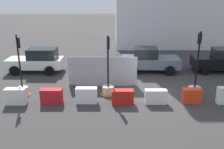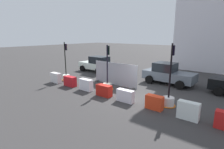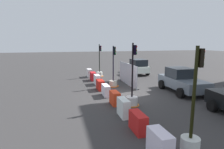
{
  "view_description": "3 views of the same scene",
  "coord_description": "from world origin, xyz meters",
  "px_view_note": "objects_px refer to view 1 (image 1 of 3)",
  "views": [
    {
      "loc": [
        -2.34,
        -13.31,
        5.57
      ],
      "look_at": [
        -2.32,
        0.33,
        1.08
      ],
      "focal_mm": 39.6,
      "sensor_mm": 36.0,
      "label": 1
    },
    {
      "loc": [
        5.83,
        -9.99,
        4.13
      ],
      "look_at": [
        -2.19,
        0.02,
        1.21
      ],
      "focal_mm": 28.18,
      "sensor_mm": 36.0,
      "label": 2
    },
    {
      "loc": [
        12.17,
        -4.23,
        3.72
      ],
      "look_at": [
        -1.81,
        -0.38,
        1.17
      ],
      "focal_mm": 29.78,
      "sensor_mm": 36.0,
      "label": 3
    }
  ],
  "objects_px": {
    "car_grey_saloon": "(149,60)",
    "car_white_van": "(37,60)",
    "construction_barrier_5": "(191,96)",
    "traffic_light_0": "(22,86)",
    "construction_barrier_1": "(51,96)",
    "traffic_light_1": "(108,87)",
    "traffic_light_2": "(194,87)",
    "construction_barrier_2": "(86,95)",
    "construction_barrier_3": "(122,97)",
    "car_black_sedan": "(221,60)",
    "construction_barrier_4": "(155,97)",
    "construction_barrier_0": "(16,96)"
  },
  "relations": [
    {
      "from": "construction_barrier_0",
      "to": "car_black_sedan",
      "type": "bearing_deg",
      "value": 23.52
    },
    {
      "from": "traffic_light_1",
      "to": "traffic_light_2",
      "type": "height_order",
      "value": "traffic_light_2"
    },
    {
      "from": "car_grey_saloon",
      "to": "construction_barrier_5",
      "type": "bearing_deg",
      "value": -75.49
    },
    {
      "from": "construction_barrier_5",
      "to": "traffic_light_0",
      "type": "bearing_deg",
      "value": 173.95
    },
    {
      "from": "traffic_light_2",
      "to": "traffic_light_0",
      "type": "bearing_deg",
      "value": 179.62
    },
    {
      "from": "construction_barrier_2",
      "to": "traffic_light_0",
      "type": "bearing_deg",
      "value": 165.03
    },
    {
      "from": "traffic_light_1",
      "to": "car_white_van",
      "type": "bearing_deg",
      "value": 140.38
    },
    {
      "from": "traffic_light_1",
      "to": "traffic_light_2",
      "type": "bearing_deg",
      "value": -2.73
    },
    {
      "from": "traffic_light_2",
      "to": "construction_barrier_0",
      "type": "xyz_separation_m",
      "value": [
        -9.72,
        -1.07,
        -0.1
      ]
    },
    {
      "from": "car_grey_saloon",
      "to": "car_black_sedan",
      "type": "height_order",
      "value": "car_grey_saloon"
    },
    {
      "from": "traffic_light_0",
      "to": "traffic_light_2",
      "type": "height_order",
      "value": "traffic_light_2"
    },
    {
      "from": "traffic_light_1",
      "to": "traffic_light_2",
      "type": "xyz_separation_m",
      "value": [
        4.9,
        -0.23,
        0.05
      ]
    },
    {
      "from": "construction_barrier_5",
      "to": "construction_barrier_4",
      "type": "bearing_deg",
      "value": -177.08
    },
    {
      "from": "traffic_light_0",
      "to": "car_grey_saloon",
      "type": "xyz_separation_m",
      "value": [
        7.85,
        4.67,
        0.3
      ]
    },
    {
      "from": "car_black_sedan",
      "to": "construction_barrier_4",
      "type": "bearing_deg",
      "value": -135.67
    },
    {
      "from": "traffic_light_2",
      "to": "construction_barrier_1",
      "type": "relative_size",
      "value": 3.26
    },
    {
      "from": "construction_barrier_0",
      "to": "car_white_van",
      "type": "height_order",
      "value": "car_white_van"
    },
    {
      "from": "construction_barrier_2",
      "to": "construction_barrier_5",
      "type": "distance_m",
      "value": 5.58
    },
    {
      "from": "car_grey_saloon",
      "to": "car_white_van",
      "type": "relative_size",
      "value": 1.07
    },
    {
      "from": "construction_barrier_0",
      "to": "construction_barrier_5",
      "type": "distance_m",
      "value": 9.28
    },
    {
      "from": "traffic_light_0",
      "to": "construction_barrier_5",
      "type": "height_order",
      "value": "traffic_light_0"
    },
    {
      "from": "traffic_light_0",
      "to": "construction_barrier_4",
      "type": "bearing_deg",
      "value": -8.35
    },
    {
      "from": "traffic_light_2",
      "to": "car_grey_saloon",
      "type": "relative_size",
      "value": 0.85
    },
    {
      "from": "construction_barrier_3",
      "to": "construction_barrier_4",
      "type": "distance_m",
      "value": 1.75
    },
    {
      "from": "traffic_light_0",
      "to": "construction_barrier_1",
      "type": "xyz_separation_m",
      "value": [
        1.9,
        -1.05,
        -0.16
      ]
    },
    {
      "from": "car_white_van",
      "to": "construction_barrier_1",
      "type": "bearing_deg",
      "value": -67.52
    },
    {
      "from": "construction_barrier_1",
      "to": "car_black_sedan",
      "type": "bearing_deg",
      "value": 26.52
    },
    {
      "from": "construction_barrier_1",
      "to": "car_grey_saloon",
      "type": "height_order",
      "value": "car_grey_saloon"
    },
    {
      "from": "traffic_light_0",
      "to": "construction_barrier_4",
      "type": "relative_size",
      "value": 3.04
    },
    {
      "from": "car_white_van",
      "to": "car_grey_saloon",
      "type": "bearing_deg",
      "value": 0.91
    },
    {
      "from": "traffic_light_0",
      "to": "construction_barrier_2",
      "type": "bearing_deg",
      "value": -14.97
    },
    {
      "from": "construction_barrier_4",
      "to": "car_white_van",
      "type": "xyz_separation_m",
      "value": [
        -7.81,
        5.63,
        0.48
      ]
    },
    {
      "from": "construction_barrier_1",
      "to": "construction_barrier_2",
      "type": "distance_m",
      "value": 1.84
    },
    {
      "from": "construction_barrier_0",
      "to": "traffic_light_0",
      "type": "bearing_deg",
      "value": 91.98
    },
    {
      "from": "car_black_sedan",
      "to": "construction_barrier_5",
      "type": "bearing_deg",
      "value": -124.92
    },
    {
      "from": "traffic_light_2",
      "to": "car_black_sedan",
      "type": "bearing_deg",
      "value": 53.49
    },
    {
      "from": "traffic_light_2",
      "to": "car_black_sedan",
      "type": "xyz_separation_m",
      "value": [
        3.45,
        4.66,
        0.34
      ]
    },
    {
      "from": "traffic_light_1",
      "to": "construction_barrier_4",
      "type": "xyz_separation_m",
      "value": [
        2.53,
        -1.25,
        -0.09
      ]
    },
    {
      "from": "traffic_light_0",
      "to": "traffic_light_2",
      "type": "bearing_deg",
      "value": -0.38
    },
    {
      "from": "construction_barrier_4",
      "to": "car_grey_saloon",
      "type": "xyz_separation_m",
      "value": [
        0.45,
        5.76,
        0.47
      ]
    },
    {
      "from": "construction_barrier_2",
      "to": "construction_barrier_3",
      "type": "bearing_deg",
      "value": -3.53
    },
    {
      "from": "construction_barrier_3",
      "to": "car_white_van",
      "type": "bearing_deg",
      "value": 136.99
    },
    {
      "from": "traffic_light_2",
      "to": "car_white_van",
      "type": "height_order",
      "value": "traffic_light_2"
    },
    {
      "from": "traffic_light_1",
      "to": "car_grey_saloon",
      "type": "bearing_deg",
      "value": 56.47
    },
    {
      "from": "traffic_light_1",
      "to": "construction_barrier_4",
      "type": "distance_m",
      "value": 2.83
    },
    {
      "from": "construction_barrier_3",
      "to": "construction_barrier_5",
      "type": "relative_size",
      "value": 1.16
    },
    {
      "from": "construction_barrier_4",
      "to": "construction_barrier_5",
      "type": "xyz_separation_m",
      "value": [
        1.92,
        0.1,
        0.01
      ]
    },
    {
      "from": "construction_barrier_4",
      "to": "construction_barrier_5",
      "type": "distance_m",
      "value": 1.92
    },
    {
      "from": "traffic_light_1",
      "to": "construction_barrier_5",
      "type": "distance_m",
      "value": 4.6
    },
    {
      "from": "construction_barrier_2",
      "to": "car_black_sedan",
      "type": "bearing_deg",
      "value": 30.57
    }
  ]
}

